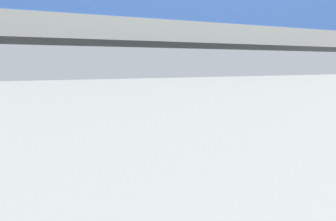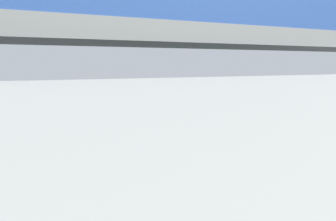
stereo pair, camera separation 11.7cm
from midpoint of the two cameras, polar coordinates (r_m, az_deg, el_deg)
ground at (r=19.18m, az=1.41°, el=-4.28°), size 80.00×80.00×0.00m
city_bus at (r=18.29m, az=1.86°, el=1.07°), size 11.54×2.85×3.15m
parked_van at (r=18.37m, az=23.16°, el=-1.85°), size 4.80×2.17×2.05m
bicycle_red at (r=22.42m, az=25.16°, el=-2.21°), size 1.77×0.44×0.96m
traffic_sign at (r=22.22m, az=-8.76°, el=2.42°), size 0.08×0.60×2.80m
lane_dash_leftmost at (r=25.05m, az=10.59°, el=-1.24°), size 2.00×0.20×0.01m
lane_dash_left at (r=23.09m, az=2.31°, el=-1.97°), size 2.00×0.20×0.01m
lane_dash_centre at (r=21.69m, az=-7.27°, el=-2.76°), size 2.00×0.20×0.01m
lane_dash_right at (r=20.97m, az=-17.85°, el=-3.55°), size 2.00×0.20×0.01m
pedestrian_overpass at (r=10.99m, az=22.43°, el=10.52°), size 27.58×2.60×6.57m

